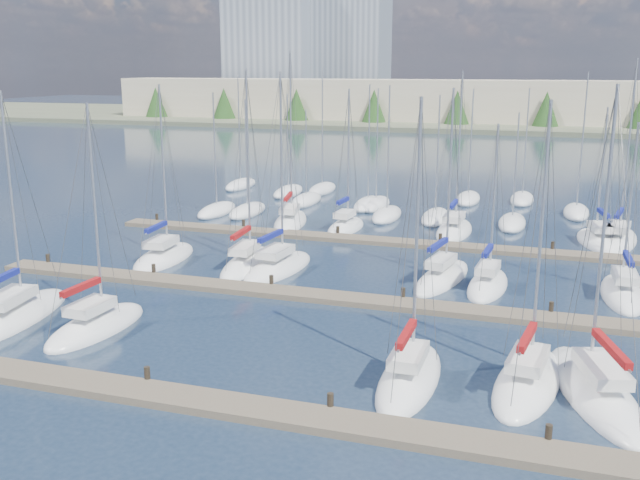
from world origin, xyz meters
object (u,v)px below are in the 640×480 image
(sailboat_b, at_px, (15,316))
(sailboat_e, at_px, (528,382))
(sailboat_j, at_px, (278,267))
(sailboat_o, at_px, (346,227))
(sailboat_m, at_px, (622,293))
(sailboat_i, at_px, (247,263))
(sailboat_p, at_px, (454,230))
(sailboat_r, at_px, (618,241))
(sailboat_l, at_px, (488,285))
(sailboat_h, at_px, (164,257))
(sailboat_d, at_px, (409,378))
(sailboat_k, at_px, (442,277))
(sailboat_q, at_px, (598,241))
(sailboat_n, at_px, (290,221))
(sailboat_f, at_px, (595,391))
(sailboat_c, at_px, (96,326))

(sailboat_b, bearing_deg, sailboat_e, -8.47)
(sailboat_j, distance_m, sailboat_o, 12.86)
(sailboat_m, height_order, sailboat_i, sailboat_i)
(sailboat_j, distance_m, sailboat_p, 17.29)
(sailboat_r, bearing_deg, sailboat_e, -90.43)
(sailboat_m, relative_size, sailboat_l, 1.02)
(sailboat_e, xyz_separation_m, sailboat_h, (-24.64, 12.98, -0.01))
(sailboat_o, bearing_deg, sailboat_p, 14.01)
(sailboat_d, bearing_deg, sailboat_m, 58.21)
(sailboat_l, bearing_deg, sailboat_h, -175.24)
(sailboat_k, xyz_separation_m, sailboat_l, (2.85, -0.70, -0.01))
(sailboat_q, bearing_deg, sailboat_d, -118.49)
(sailboat_b, height_order, sailboat_n, sailboat_n)
(sailboat_h, height_order, sailboat_n, sailboat_n)
(sailboat_f, relative_size, sailboat_h, 1.04)
(sailboat_o, distance_m, sailboat_b, 27.98)
(sailboat_m, bearing_deg, sailboat_k, 178.69)
(sailboat_c, xyz_separation_m, sailboat_i, (2.55, 13.24, 0.01))
(sailboat_i, height_order, sailboat_h, sailboat_i)
(sailboat_e, bearing_deg, sailboat_k, 119.78)
(sailboat_m, relative_size, sailboat_e, 0.86)
(sailboat_f, height_order, sailboat_k, sailboat_f)
(sailboat_j, bearing_deg, sailboat_d, -45.37)
(sailboat_q, relative_size, sailboat_n, 0.73)
(sailboat_r, bearing_deg, sailboat_o, -164.09)
(sailboat_m, height_order, sailboat_n, sailboat_n)
(sailboat_j, height_order, sailboat_m, sailboat_j)
(sailboat_i, distance_m, sailboat_n, 13.39)
(sailboat_c, bearing_deg, sailboat_n, 91.42)
(sailboat_m, distance_m, sailboat_h, 29.45)
(sailboat_c, height_order, sailboat_r, sailboat_r)
(sailboat_e, bearing_deg, sailboat_n, 135.27)
(sailboat_j, bearing_deg, sailboat_e, -33.00)
(sailboat_p, bearing_deg, sailboat_q, -0.43)
(sailboat_c, distance_m, sailboat_d, 16.36)
(sailboat_f, height_order, sailboat_d, sailboat_f)
(sailboat_e, bearing_deg, sailboat_j, 149.06)
(sailboat_j, xyz_separation_m, sailboat_r, (21.77, 14.64, 0.01))
(sailboat_e, bearing_deg, sailboat_o, 128.39)
(sailboat_b, distance_m, sailboat_p, 33.57)
(sailboat_p, relative_size, sailboat_q, 1.24)
(sailboat_f, distance_m, sailboat_m, 14.26)
(sailboat_o, xyz_separation_m, sailboat_h, (-9.38, -12.86, -0.02))
(sailboat_q, bearing_deg, sailboat_h, -164.86)
(sailboat_j, xyz_separation_m, sailboat_k, (10.57, 0.98, 0.01))
(sailboat_c, bearing_deg, sailboat_f, 2.80)
(sailboat_r, relative_size, sailboat_i, 1.05)
(sailboat_n, bearing_deg, sailboat_d, -72.31)
(sailboat_e, distance_m, sailboat_n, 33.45)
(sailboat_c, xyz_separation_m, sailboat_m, (25.89, 13.99, -0.00))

